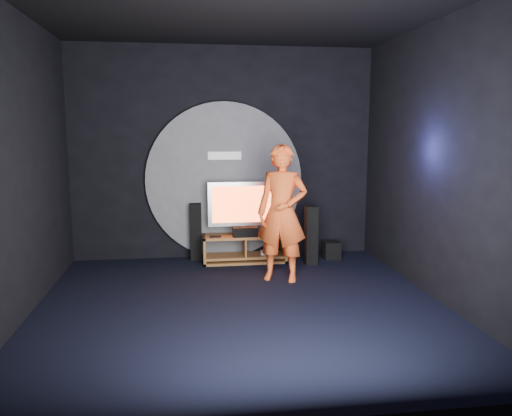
{
  "coord_description": "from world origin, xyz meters",
  "views": [
    {
      "loc": [
        -0.64,
        -5.84,
        2.16
      ],
      "look_at": [
        0.33,
        1.05,
        1.05
      ],
      "focal_mm": 35.0,
      "sensor_mm": 36.0,
      "label": 1
    }
  ],
  "objects_px": {
    "subwoofer": "(331,250)",
    "tower_speaker_right": "(311,235)",
    "tv": "(244,206)",
    "media_console": "(245,250)",
    "tower_speaker_left": "(196,232)",
    "player": "(282,213)"
  },
  "relations": [
    {
      "from": "subwoofer",
      "to": "tower_speaker_right",
      "type": "bearing_deg",
      "value": -147.93
    },
    {
      "from": "tv",
      "to": "subwoofer",
      "type": "height_order",
      "value": "tv"
    },
    {
      "from": "media_console",
      "to": "tower_speaker_left",
      "type": "height_order",
      "value": "tower_speaker_left"
    },
    {
      "from": "tower_speaker_left",
      "to": "tower_speaker_right",
      "type": "relative_size",
      "value": 1.0
    },
    {
      "from": "tower_speaker_right",
      "to": "subwoofer",
      "type": "distance_m",
      "value": 0.6
    },
    {
      "from": "media_console",
      "to": "tower_speaker_right",
      "type": "relative_size",
      "value": 1.43
    },
    {
      "from": "tower_speaker_right",
      "to": "player",
      "type": "xyz_separation_m",
      "value": [
        -0.63,
        -0.78,
        0.51
      ]
    },
    {
      "from": "subwoofer",
      "to": "player",
      "type": "xyz_separation_m",
      "value": [
        -1.05,
        -1.05,
        0.83
      ]
    },
    {
      "from": "media_console",
      "to": "tv",
      "type": "height_order",
      "value": "tv"
    },
    {
      "from": "subwoofer",
      "to": "player",
      "type": "height_order",
      "value": "player"
    },
    {
      "from": "tower_speaker_right",
      "to": "subwoofer",
      "type": "bearing_deg",
      "value": 32.07
    },
    {
      "from": "media_console",
      "to": "tower_speaker_left",
      "type": "distance_m",
      "value": 0.88
    },
    {
      "from": "tower_speaker_left",
      "to": "subwoofer",
      "type": "distance_m",
      "value": 2.29
    },
    {
      "from": "tv",
      "to": "player",
      "type": "relative_size",
      "value": 0.6
    },
    {
      "from": "tower_speaker_left",
      "to": "tv",
      "type": "bearing_deg",
      "value": -14.54
    },
    {
      "from": "tv",
      "to": "player",
      "type": "height_order",
      "value": "player"
    },
    {
      "from": "media_console",
      "to": "player",
      "type": "xyz_separation_m",
      "value": [
        0.41,
        -1.05,
        0.78
      ]
    },
    {
      "from": "tv",
      "to": "subwoofer",
      "type": "bearing_deg",
      "value": -2.57
    },
    {
      "from": "tower_speaker_right",
      "to": "tv",
      "type": "bearing_deg",
      "value": 162.33
    },
    {
      "from": "tv",
      "to": "tower_speaker_left",
      "type": "height_order",
      "value": "tv"
    },
    {
      "from": "tv",
      "to": "tower_speaker_right",
      "type": "bearing_deg",
      "value": -17.67
    },
    {
      "from": "player",
      "to": "tv",
      "type": "bearing_deg",
      "value": 132.73
    }
  ]
}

